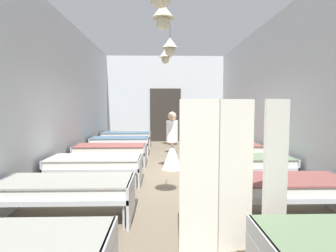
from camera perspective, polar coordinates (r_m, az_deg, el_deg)
ground_plane at (r=6.50m, az=0.33°, el=-10.55°), size 5.84×12.14×0.10m
room_shell at (r=7.47m, az=0.03°, el=6.81°), size 5.64×11.74×3.86m
bed_left_row_1 at (r=4.16m, az=-21.12°, el=-12.53°), size 1.90×0.84×0.57m
bed_right_row_1 at (r=4.31m, az=23.39°, el=-11.98°), size 1.90×0.84×0.57m
bed_left_row_2 at (r=5.73m, az=-15.42°, el=-7.75°), size 1.90×0.84×0.57m
bed_right_row_2 at (r=5.84m, az=16.34°, el=-7.53°), size 1.90×0.84×0.57m
bed_left_row_3 at (r=7.35m, az=-12.27°, el=-5.01°), size 1.90×0.84×0.57m
bed_right_row_3 at (r=7.44m, az=12.33°, el=-4.90°), size 1.90×0.84×0.57m
bed_left_row_4 at (r=9.00m, az=-10.27°, el=-3.26°), size 1.90×0.84×0.57m
bed_right_row_4 at (r=9.07m, az=9.77°, el=-3.19°), size 1.90×0.84×0.57m
bed_left_row_5 at (r=10.66m, az=-8.90°, el=-2.05°), size 1.90×0.84×0.57m
bed_right_row_5 at (r=10.72m, az=8.00°, el=-2.01°), size 1.90×0.84×0.57m
nurse_near_aisle at (r=6.81m, az=0.90°, el=-4.89°), size 0.52×0.52×1.49m
potted_plant at (r=10.99m, az=0.90°, el=-0.09°), size 0.50×0.50×1.30m
privacy_screen at (r=3.03m, az=14.61°, el=-10.64°), size 1.23×0.26×1.70m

